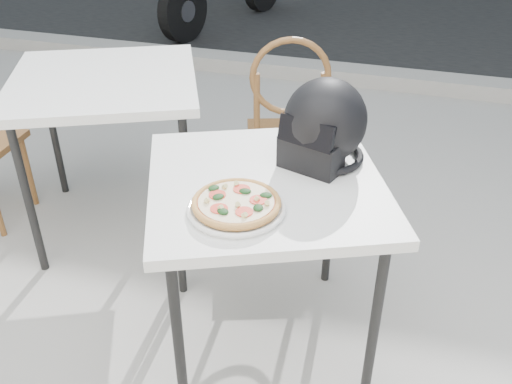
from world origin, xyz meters
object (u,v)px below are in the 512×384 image
(cafe_chair_main, at_px, (287,120))
(plate, at_px, (236,208))
(helmet, at_px, (324,126))
(pizza, at_px, (236,203))
(cafe_table_main, at_px, (266,196))
(cafe_table_side, at_px, (104,92))

(cafe_chair_main, bearing_deg, plate, 76.83)
(helmet, height_order, cafe_chair_main, helmet)
(plate, height_order, pizza, pizza)
(helmet, relative_size, cafe_chair_main, 0.38)
(cafe_table_main, xyz_separation_m, helmet, (0.16, 0.20, 0.20))
(cafe_table_main, xyz_separation_m, plate, (-0.04, -0.21, 0.08))
(pizza, xyz_separation_m, cafe_table_side, (-0.93, 0.81, -0.05))
(cafe_chair_main, bearing_deg, pizza, 76.83)
(helmet, distance_m, cafe_table_side, 1.20)
(plate, distance_m, cafe_chair_main, 1.15)
(cafe_table_main, height_order, cafe_table_side, cafe_table_side)
(plate, height_order, cafe_table_side, cafe_table_side)
(cafe_table_main, relative_size, plate, 2.90)
(plate, height_order, helmet, helmet)
(cafe_table_main, distance_m, helmet, 0.32)
(cafe_table_main, bearing_deg, pizza, -100.11)
(cafe_chair_main, bearing_deg, helmet, 94.29)
(plate, xyz_separation_m, pizza, (0.00, 0.00, 0.02))
(cafe_chair_main, distance_m, cafe_table_side, 0.90)
(helmet, height_order, cafe_table_side, helmet)
(cafe_table_main, bearing_deg, plate, -100.11)
(pizza, relative_size, helmet, 0.84)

